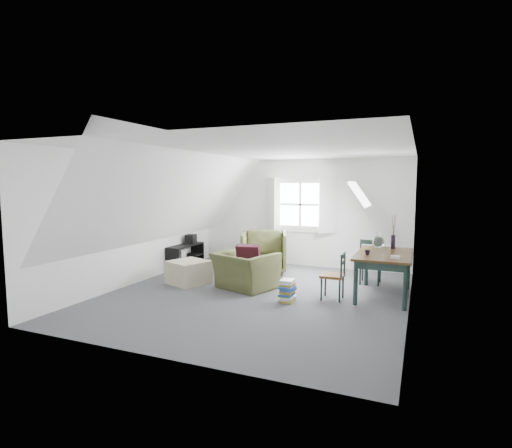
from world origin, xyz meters
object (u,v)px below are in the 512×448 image
at_px(armchair_near, 245,288).
at_px(dining_chair_far, 370,260).
at_px(dining_table, 384,259).
at_px(media_shelf, 185,258).
at_px(magazine_stack, 287,291).
at_px(ottoman, 188,272).
at_px(armchair_far, 264,272).
at_px(dining_chair_near, 334,275).

xyz_separation_m(armchair_near, dining_chair_far, (2.11, 1.22, 0.46)).
distance_m(dining_table, dining_chair_far, 0.88).
bearing_deg(media_shelf, magazine_stack, -23.49).
height_order(ottoman, magazine_stack, ottoman).
height_order(armchair_far, dining_chair_far, dining_chair_far).
bearing_deg(dining_table, armchair_near, -170.70).
xyz_separation_m(ottoman, dining_chair_far, (3.28, 1.32, 0.24)).
bearing_deg(ottoman, armchair_near, 4.52).
relative_size(ottoman, dining_table, 0.44).
height_order(dining_chair_near, magazine_stack, dining_chair_near).
height_order(armchair_near, dining_chair_near, dining_chair_near).
height_order(dining_table, dining_chair_near, dining_chair_near).
height_order(armchair_near, armchair_far, armchair_far).
height_order(armchair_near, dining_chair_far, dining_chair_far).
relative_size(dining_table, media_shelf, 1.41).
bearing_deg(armchair_far, dining_table, -39.81).
relative_size(dining_table, magazine_stack, 4.14).
relative_size(dining_chair_far, media_shelf, 0.82).
bearing_deg(dining_table, dining_chair_near, -146.94).
distance_m(ottoman, dining_chair_far, 3.54).
height_order(armchair_near, media_shelf, media_shelf).
bearing_deg(dining_chair_far, media_shelf, 8.24).
relative_size(armchair_near, dining_table, 0.68).
height_order(dining_table, dining_chair_far, dining_chair_far).
bearing_deg(dining_chair_near, ottoman, -73.37).
bearing_deg(media_shelf, armchair_near, -23.55).
height_order(ottoman, dining_chair_near, dining_chair_near).
distance_m(dining_chair_far, media_shelf, 4.09).
distance_m(ottoman, dining_table, 3.66).
xyz_separation_m(dining_chair_near, media_shelf, (-3.64, 1.08, -0.17)).
xyz_separation_m(media_shelf, magazine_stack, (2.96, -1.51, -0.07)).
bearing_deg(magazine_stack, media_shelf, 152.93).
height_order(dining_chair_far, media_shelf, dining_chair_far).
distance_m(armchair_near, dining_chair_far, 2.48).
xyz_separation_m(armchair_near, media_shelf, (-1.97, 1.01, 0.25)).
relative_size(ottoman, media_shelf, 0.62).
bearing_deg(armchair_far, magazine_stack, -77.88).
relative_size(armchair_near, armchair_far, 1.05).
height_order(armchair_far, ottoman, armchair_far).
height_order(armchair_far, magazine_stack, armchair_far).
xyz_separation_m(ottoman, dining_table, (3.60, 0.52, 0.44)).
bearing_deg(armchair_far, dining_chair_near, -57.84).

